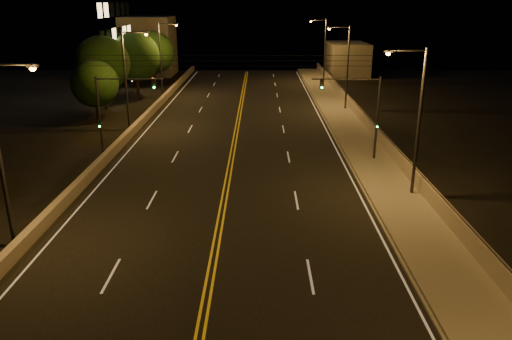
{
  "coord_description": "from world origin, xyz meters",
  "views": [
    {
      "loc": [
        2.19,
        -9.21,
        11.79
      ],
      "look_at": [
        2.0,
        18.0,
        2.5
      ],
      "focal_mm": 35.0,
      "sensor_mm": 36.0,
      "label": 1
    }
  ],
  "objects_px": {
    "streetlight_3": "(323,47)",
    "streetlight_1": "(415,114)",
    "streetlight_6": "(162,55)",
    "tree_2": "(136,57)",
    "streetlight_5": "(128,74)",
    "tree_1": "(103,63)",
    "tree_0": "(95,84)",
    "traffic_signal_left": "(112,109)",
    "streetlight_2": "(345,63)",
    "tree_3": "(153,53)",
    "traffic_signal_right": "(365,109)",
    "streetlight_4": "(3,145)"
  },
  "relations": [
    {
      "from": "streetlight_6",
      "to": "tree_2",
      "type": "height_order",
      "value": "streetlight_6"
    },
    {
      "from": "streetlight_4",
      "to": "tree_1",
      "type": "height_order",
      "value": "streetlight_4"
    },
    {
      "from": "streetlight_2",
      "to": "traffic_signal_left",
      "type": "xyz_separation_m",
      "value": [
        -20.36,
        -18.6,
        -1.23
      ]
    },
    {
      "from": "streetlight_2",
      "to": "tree_1",
      "type": "relative_size",
      "value": 1.13
    },
    {
      "from": "streetlight_5",
      "to": "tree_1",
      "type": "relative_size",
      "value": 1.13
    },
    {
      "from": "streetlight_2",
      "to": "streetlight_1",
      "type": "bearing_deg",
      "value": -90.0
    },
    {
      "from": "streetlight_4",
      "to": "traffic_signal_right",
      "type": "distance_m",
      "value": 24.4
    },
    {
      "from": "streetlight_4",
      "to": "tree_1",
      "type": "relative_size",
      "value": 1.13
    },
    {
      "from": "streetlight_5",
      "to": "streetlight_1",
      "type": "bearing_deg",
      "value": -38.1
    },
    {
      "from": "tree_0",
      "to": "streetlight_3",
      "type": "bearing_deg",
      "value": 45.26
    },
    {
      "from": "streetlight_4",
      "to": "streetlight_5",
      "type": "xyz_separation_m",
      "value": [
        0.0,
        23.61,
        0.0
      ]
    },
    {
      "from": "streetlight_2",
      "to": "streetlight_3",
      "type": "height_order",
      "value": "same"
    },
    {
      "from": "streetlight_5",
      "to": "tree_1",
      "type": "height_order",
      "value": "streetlight_5"
    },
    {
      "from": "streetlight_2",
      "to": "streetlight_4",
      "type": "distance_m",
      "value": 39.0
    },
    {
      "from": "streetlight_1",
      "to": "tree_2",
      "type": "relative_size",
      "value": 1.13
    },
    {
      "from": "streetlight_1",
      "to": "streetlight_3",
      "type": "distance_m",
      "value": 45.64
    },
    {
      "from": "streetlight_3",
      "to": "streetlight_1",
      "type": "bearing_deg",
      "value": -90.0
    },
    {
      "from": "streetlight_3",
      "to": "traffic_signal_left",
      "type": "height_order",
      "value": "streetlight_3"
    },
    {
      "from": "streetlight_1",
      "to": "tree_2",
      "type": "xyz_separation_m",
      "value": [
        -24.69,
        33.46,
        -0.16
      ]
    },
    {
      "from": "tree_3",
      "to": "traffic_signal_left",
      "type": "bearing_deg",
      "value": -83.82
    },
    {
      "from": "tree_3",
      "to": "streetlight_3",
      "type": "bearing_deg",
      "value": 12.23
    },
    {
      "from": "tree_2",
      "to": "tree_0",
      "type": "bearing_deg",
      "value": -93.84
    },
    {
      "from": "streetlight_6",
      "to": "traffic_signal_left",
      "type": "height_order",
      "value": "streetlight_6"
    },
    {
      "from": "streetlight_3",
      "to": "tree_0",
      "type": "distance_m",
      "value": 36.4
    },
    {
      "from": "streetlight_6",
      "to": "streetlight_1",
      "type": "bearing_deg",
      "value": -57.68
    },
    {
      "from": "streetlight_6",
      "to": "tree_0",
      "type": "distance_m",
      "value": 14.76
    },
    {
      "from": "traffic_signal_left",
      "to": "tree_2",
      "type": "relative_size",
      "value": 0.8
    },
    {
      "from": "streetlight_6",
      "to": "tree_1",
      "type": "bearing_deg",
      "value": -127.17
    },
    {
      "from": "traffic_signal_right",
      "to": "tree_3",
      "type": "distance_m",
      "value": 40.14
    },
    {
      "from": "streetlight_1",
      "to": "streetlight_3",
      "type": "bearing_deg",
      "value": 90.0
    },
    {
      "from": "traffic_signal_left",
      "to": "tree_0",
      "type": "bearing_deg",
      "value": 112.57
    },
    {
      "from": "streetlight_2",
      "to": "tree_1",
      "type": "height_order",
      "value": "streetlight_2"
    },
    {
      "from": "streetlight_5",
      "to": "tree_3",
      "type": "xyz_separation_m",
      "value": [
        -2.52,
        23.62,
        -0.35
      ]
    },
    {
      "from": "streetlight_2",
      "to": "tree_3",
      "type": "relative_size",
      "value": 1.17
    },
    {
      "from": "traffic_signal_left",
      "to": "tree_1",
      "type": "bearing_deg",
      "value": 108.2
    },
    {
      "from": "streetlight_2",
      "to": "tree_3",
      "type": "xyz_separation_m",
      "value": [
        -23.96,
        14.65,
        -0.35
      ]
    },
    {
      "from": "traffic_signal_right",
      "to": "tree_3",
      "type": "bearing_deg",
      "value": 124.07
    },
    {
      "from": "streetlight_1",
      "to": "traffic_signal_left",
      "type": "height_order",
      "value": "streetlight_1"
    },
    {
      "from": "streetlight_1",
      "to": "tree_0",
      "type": "relative_size",
      "value": 1.46
    },
    {
      "from": "streetlight_4",
      "to": "tree_3",
      "type": "relative_size",
      "value": 1.17
    },
    {
      "from": "streetlight_2",
      "to": "streetlight_6",
      "type": "xyz_separation_m",
      "value": [
        -21.45,
        8.11,
        0.0
      ]
    },
    {
      "from": "traffic_signal_right",
      "to": "tree_2",
      "type": "distance_m",
      "value": 35.06
    },
    {
      "from": "streetlight_4",
      "to": "tree_3",
      "type": "height_order",
      "value": "streetlight_4"
    },
    {
      "from": "streetlight_5",
      "to": "tree_1",
      "type": "bearing_deg",
      "value": 118.24
    },
    {
      "from": "tree_0",
      "to": "tree_2",
      "type": "xyz_separation_m",
      "value": [
        0.92,
        13.66,
        1.18
      ]
    },
    {
      "from": "streetlight_2",
      "to": "tree_2",
      "type": "relative_size",
      "value": 1.13
    },
    {
      "from": "streetlight_3",
      "to": "tree_2",
      "type": "bearing_deg",
      "value": -153.74
    },
    {
      "from": "streetlight_5",
      "to": "traffic_signal_left",
      "type": "relative_size",
      "value": 1.41
    },
    {
      "from": "streetlight_5",
      "to": "traffic_signal_right",
      "type": "xyz_separation_m",
      "value": [
        19.96,
        -9.62,
        -1.23
      ]
    },
    {
      "from": "streetlight_3",
      "to": "traffic_signal_left",
      "type": "bearing_deg",
      "value": -117.91
    }
  ]
}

